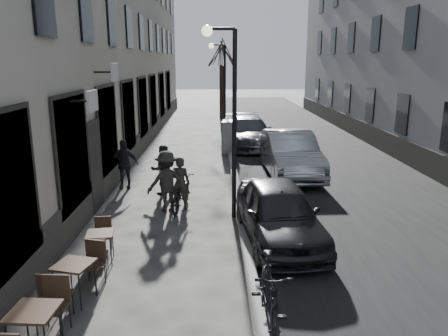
{
  "coord_description": "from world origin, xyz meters",
  "views": [
    {
      "loc": [
        -0.5,
        -5.43,
        4.24
      ],
      "look_at": [
        -0.31,
        4.41,
        1.8
      ],
      "focal_mm": 35.0,
      "sensor_mm": 36.0,
      "label": 1
    }
  ],
  "objects_px": {
    "pedestrian_mid": "(167,181)",
    "car_near": "(279,212)",
    "car_mid": "(290,154)",
    "car_far": "(249,132)",
    "pedestrian_near": "(163,170)",
    "streetlamp_far": "(222,81)",
    "moped": "(270,296)",
    "streetlamp_near": "(228,103)",
    "tree_far": "(221,54)",
    "pedestrian_far": "(124,164)",
    "bistro_set_a": "(35,329)",
    "bistro_set_c": "(101,244)",
    "utility_cabinet": "(228,137)",
    "tree_near": "(222,53)",
    "bicycle": "(181,193)",
    "bistro_set_b": "(75,278)"
  },
  "relations": [
    {
      "from": "pedestrian_mid",
      "to": "car_near",
      "type": "height_order",
      "value": "pedestrian_mid"
    },
    {
      "from": "pedestrian_mid",
      "to": "car_mid",
      "type": "xyz_separation_m",
      "value": [
        4.19,
        4.03,
        -0.07
      ]
    },
    {
      "from": "car_far",
      "to": "pedestrian_near",
      "type": "bearing_deg",
      "value": -118.32
    },
    {
      "from": "streetlamp_far",
      "to": "pedestrian_near",
      "type": "xyz_separation_m",
      "value": [
        -2.04,
        -9.75,
        -2.36
      ]
    },
    {
      "from": "pedestrian_mid",
      "to": "car_far",
      "type": "bearing_deg",
      "value": -128.24
    },
    {
      "from": "car_far",
      "to": "moped",
      "type": "bearing_deg",
      "value": -98.05
    },
    {
      "from": "streetlamp_near",
      "to": "tree_far",
      "type": "xyz_separation_m",
      "value": [
        0.07,
        21.0,
        1.5
      ]
    },
    {
      "from": "pedestrian_far",
      "to": "streetlamp_far",
      "type": "bearing_deg",
      "value": 67.76
    },
    {
      "from": "bistro_set_a",
      "to": "car_far",
      "type": "distance_m",
      "value": 16.5
    },
    {
      "from": "bistro_set_c",
      "to": "pedestrian_mid",
      "type": "height_order",
      "value": "pedestrian_mid"
    },
    {
      "from": "pedestrian_near",
      "to": "streetlamp_far",
      "type": "bearing_deg",
      "value": -116.16
    },
    {
      "from": "pedestrian_near",
      "to": "car_far",
      "type": "bearing_deg",
      "value": -127.7
    },
    {
      "from": "streetlamp_near",
      "to": "pedestrian_mid",
      "type": "xyz_separation_m",
      "value": [
        -1.71,
        0.53,
        -2.28
      ]
    },
    {
      "from": "utility_cabinet",
      "to": "car_mid",
      "type": "height_order",
      "value": "car_mid"
    },
    {
      "from": "streetlamp_far",
      "to": "streetlamp_near",
      "type": "bearing_deg",
      "value": -90.0
    },
    {
      "from": "moped",
      "to": "car_far",
      "type": "bearing_deg",
      "value": 86.73
    },
    {
      "from": "tree_near",
      "to": "moped",
      "type": "distance_m",
      "value": 20.64
    },
    {
      "from": "car_near",
      "to": "utility_cabinet",
      "type": "bearing_deg",
      "value": 89.64
    },
    {
      "from": "tree_far",
      "to": "pedestrian_mid",
      "type": "distance_m",
      "value": 20.89
    },
    {
      "from": "pedestrian_near",
      "to": "tree_far",
      "type": "bearing_deg",
      "value": -110.78
    },
    {
      "from": "car_far",
      "to": "pedestrian_far",
      "type": "bearing_deg",
      "value": -128.69
    },
    {
      "from": "streetlamp_far",
      "to": "pedestrian_mid",
      "type": "bearing_deg",
      "value": -98.51
    },
    {
      "from": "pedestrian_mid",
      "to": "car_near",
      "type": "distance_m",
      "value": 3.61
    },
    {
      "from": "tree_far",
      "to": "bistro_set_a",
      "type": "relative_size",
      "value": 3.56
    },
    {
      "from": "utility_cabinet",
      "to": "bicycle",
      "type": "height_order",
      "value": "utility_cabinet"
    },
    {
      "from": "bicycle",
      "to": "utility_cabinet",
      "type": "bearing_deg",
      "value": -92.11
    },
    {
      "from": "bistro_set_a",
      "to": "pedestrian_mid",
      "type": "xyz_separation_m",
      "value": [
        1.22,
        6.38,
        0.41
      ]
    },
    {
      "from": "bistro_set_a",
      "to": "car_far",
      "type": "xyz_separation_m",
      "value": [
        4.28,
        15.94,
        0.26
      ]
    },
    {
      "from": "pedestrian_mid",
      "to": "car_far",
      "type": "height_order",
      "value": "pedestrian_mid"
    },
    {
      "from": "utility_cabinet",
      "to": "bicycle",
      "type": "bearing_deg",
      "value": -93.8
    },
    {
      "from": "pedestrian_far",
      "to": "car_mid",
      "type": "distance_m",
      "value": 6.12
    },
    {
      "from": "moped",
      "to": "pedestrian_near",
      "type": "bearing_deg",
      "value": 108.66
    },
    {
      "from": "utility_cabinet",
      "to": "pedestrian_near",
      "type": "height_order",
      "value": "pedestrian_near"
    },
    {
      "from": "pedestrian_near",
      "to": "streetlamp_near",
      "type": "bearing_deg",
      "value": 117.73
    },
    {
      "from": "bistro_set_a",
      "to": "car_mid",
      "type": "distance_m",
      "value": 11.73
    },
    {
      "from": "bistro_set_c",
      "to": "utility_cabinet",
      "type": "xyz_separation_m",
      "value": [
        3.06,
        11.44,
        0.34
      ]
    },
    {
      "from": "car_mid",
      "to": "car_near",
      "type": "bearing_deg",
      "value": -103.63
    },
    {
      "from": "bistro_set_b",
      "to": "bicycle",
      "type": "bearing_deg",
      "value": 88.82
    },
    {
      "from": "bistro_set_a",
      "to": "pedestrian_near",
      "type": "xyz_separation_m",
      "value": [
        0.9,
        8.1,
        0.32
      ]
    },
    {
      "from": "bistro_set_a",
      "to": "pedestrian_far",
      "type": "height_order",
      "value": "pedestrian_far"
    },
    {
      "from": "streetlamp_far",
      "to": "tree_near",
      "type": "distance_m",
      "value": 3.36
    },
    {
      "from": "car_far",
      "to": "bistro_set_a",
      "type": "bearing_deg",
      "value": -110.0
    },
    {
      "from": "utility_cabinet",
      "to": "bicycle",
      "type": "xyz_separation_m",
      "value": [
        -1.62,
        -7.99,
        -0.27
      ]
    },
    {
      "from": "streetlamp_near",
      "to": "bistro_set_b",
      "type": "relative_size",
      "value": 3.28
    },
    {
      "from": "streetlamp_far",
      "to": "tree_near",
      "type": "height_order",
      "value": "tree_near"
    },
    {
      "from": "tree_near",
      "to": "pedestrian_near",
      "type": "xyz_separation_m",
      "value": [
        -2.11,
        -12.75,
        -3.86
      ]
    },
    {
      "from": "car_mid",
      "to": "bistro_set_b",
      "type": "bearing_deg",
      "value": -122.72
    },
    {
      "from": "bistro_set_b",
      "to": "utility_cabinet",
      "type": "bearing_deg",
      "value": 91.94
    },
    {
      "from": "pedestrian_near",
      "to": "car_near",
      "type": "bearing_deg",
      "value": 115.19
    },
    {
      "from": "streetlamp_near",
      "to": "tree_far",
      "type": "height_order",
      "value": "tree_far"
    }
  ]
}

